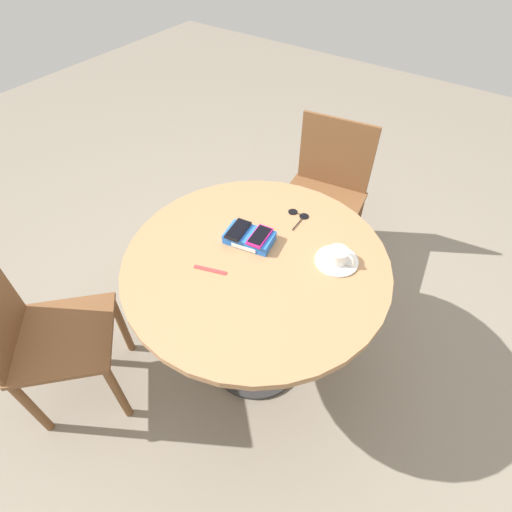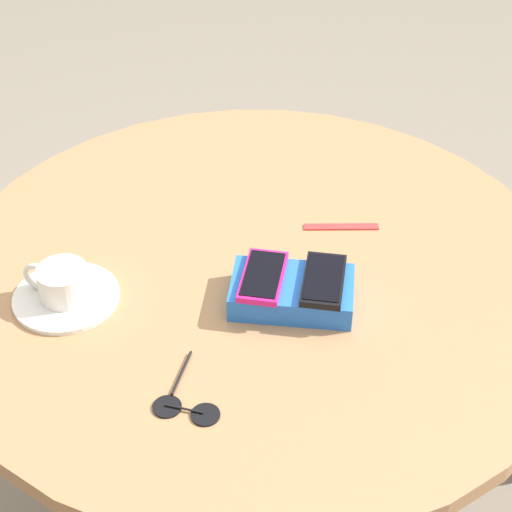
{
  "view_description": "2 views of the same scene",
  "coord_description": "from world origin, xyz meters",
  "px_view_note": "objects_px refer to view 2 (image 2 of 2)",
  "views": [
    {
      "loc": [
        0.6,
        -0.86,
        1.85
      ],
      "look_at": [
        0.0,
        0.0,
        0.76
      ],
      "focal_mm": 28.0,
      "sensor_mm": 36.0,
      "label": 1
    },
    {
      "loc": [
        -0.32,
        1.02,
        1.63
      ],
      "look_at": [
        0.0,
        0.0,
        0.76
      ],
      "focal_mm": 60.0,
      "sensor_mm": 36.0,
      "label": 2
    }
  ],
  "objects_px": {
    "coffee_cup": "(62,282)",
    "sunglasses": "(186,406)",
    "round_table": "(256,320)",
    "saucer": "(66,297)",
    "phone_box": "(292,292)",
    "lanyard_strap": "(341,227)",
    "phone_black": "(324,280)",
    "phone_magenta": "(263,276)"
  },
  "relations": [
    {
      "from": "phone_box",
      "to": "sunglasses",
      "type": "relative_size",
      "value": 1.65
    },
    {
      "from": "phone_black",
      "to": "sunglasses",
      "type": "height_order",
      "value": "phone_black"
    },
    {
      "from": "round_table",
      "to": "sunglasses",
      "type": "height_order",
      "value": "sunglasses"
    },
    {
      "from": "phone_black",
      "to": "coffee_cup",
      "type": "distance_m",
      "value": 0.4
    },
    {
      "from": "phone_box",
      "to": "lanyard_strap",
      "type": "xyz_separation_m",
      "value": [
        -0.03,
        -0.21,
        -0.02
      ]
    },
    {
      "from": "phone_black",
      "to": "coffee_cup",
      "type": "bearing_deg",
      "value": 16.14
    },
    {
      "from": "phone_magenta",
      "to": "coffee_cup",
      "type": "bearing_deg",
      "value": 17.38
    },
    {
      "from": "phone_black",
      "to": "saucer",
      "type": "xyz_separation_m",
      "value": [
        0.38,
        0.11,
        -0.04
      ]
    },
    {
      "from": "round_table",
      "to": "lanyard_strap",
      "type": "relative_size",
      "value": 7.99
    },
    {
      "from": "phone_magenta",
      "to": "round_table",
      "type": "bearing_deg",
      "value": -65.07
    },
    {
      "from": "phone_magenta",
      "to": "lanyard_strap",
      "type": "xyz_separation_m",
      "value": [
        -0.07,
        -0.22,
        -0.05
      ]
    },
    {
      "from": "phone_magenta",
      "to": "saucer",
      "type": "distance_m",
      "value": 0.31
    },
    {
      "from": "saucer",
      "to": "phone_black",
      "type": "bearing_deg",
      "value": -163.74
    },
    {
      "from": "round_table",
      "to": "phone_magenta",
      "type": "bearing_deg",
      "value": 114.93
    },
    {
      "from": "round_table",
      "to": "saucer",
      "type": "relative_size",
      "value": 6.21
    },
    {
      "from": "phone_black",
      "to": "saucer",
      "type": "height_order",
      "value": "phone_black"
    },
    {
      "from": "phone_black",
      "to": "lanyard_strap",
      "type": "xyz_separation_m",
      "value": [
        0.02,
        -0.2,
        -0.05
      ]
    },
    {
      "from": "phone_magenta",
      "to": "saucer",
      "type": "xyz_separation_m",
      "value": [
        0.29,
        0.09,
        -0.04
      ]
    },
    {
      "from": "phone_magenta",
      "to": "lanyard_strap",
      "type": "relative_size",
      "value": 0.98
    },
    {
      "from": "phone_magenta",
      "to": "sunglasses",
      "type": "xyz_separation_m",
      "value": [
        0.04,
        0.24,
        -0.04
      ]
    },
    {
      "from": "saucer",
      "to": "coffee_cup",
      "type": "xyz_separation_m",
      "value": [
        0.0,
        -0.0,
        0.03
      ]
    },
    {
      "from": "saucer",
      "to": "coffee_cup",
      "type": "distance_m",
      "value": 0.03
    },
    {
      "from": "phone_box",
      "to": "coffee_cup",
      "type": "height_order",
      "value": "coffee_cup"
    },
    {
      "from": "sunglasses",
      "to": "phone_black",
      "type": "bearing_deg",
      "value": -115.76
    },
    {
      "from": "phone_black",
      "to": "sunglasses",
      "type": "bearing_deg",
      "value": 64.24
    },
    {
      "from": "round_table",
      "to": "saucer",
      "type": "distance_m",
      "value": 0.33
    },
    {
      "from": "phone_black",
      "to": "phone_magenta",
      "type": "distance_m",
      "value": 0.09
    },
    {
      "from": "phone_box",
      "to": "sunglasses",
      "type": "xyz_separation_m",
      "value": [
        0.08,
        0.25,
        -0.02
      ]
    },
    {
      "from": "round_table",
      "to": "sunglasses",
      "type": "relative_size",
      "value": 8.25
    },
    {
      "from": "saucer",
      "to": "coffee_cup",
      "type": "bearing_deg",
      "value": -0.0
    },
    {
      "from": "coffee_cup",
      "to": "lanyard_strap",
      "type": "relative_size",
      "value": 0.84
    },
    {
      "from": "round_table",
      "to": "phone_magenta",
      "type": "xyz_separation_m",
      "value": [
        -0.04,
        0.08,
        0.17
      ]
    },
    {
      "from": "phone_box",
      "to": "saucer",
      "type": "xyz_separation_m",
      "value": [
        0.34,
        0.1,
        -0.02
      ]
    },
    {
      "from": "coffee_cup",
      "to": "sunglasses",
      "type": "bearing_deg",
      "value": 150.22
    },
    {
      "from": "round_table",
      "to": "saucer",
      "type": "height_order",
      "value": "saucer"
    },
    {
      "from": "phone_magenta",
      "to": "saucer",
      "type": "bearing_deg",
      "value": 17.54
    },
    {
      "from": "phone_magenta",
      "to": "sunglasses",
      "type": "bearing_deg",
      "value": 81.7
    },
    {
      "from": "phone_magenta",
      "to": "coffee_cup",
      "type": "xyz_separation_m",
      "value": [
        0.3,
        0.09,
        -0.01
      ]
    },
    {
      "from": "sunglasses",
      "to": "lanyard_strap",
      "type": "bearing_deg",
      "value": -103.43
    },
    {
      "from": "phone_black",
      "to": "lanyard_strap",
      "type": "bearing_deg",
      "value": -85.37
    },
    {
      "from": "phone_box",
      "to": "saucer",
      "type": "relative_size",
      "value": 1.24
    },
    {
      "from": "lanyard_strap",
      "to": "sunglasses",
      "type": "relative_size",
      "value": 1.03
    }
  ]
}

